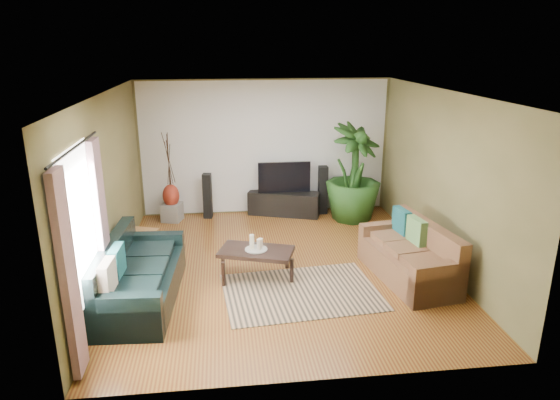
{
  "coord_description": "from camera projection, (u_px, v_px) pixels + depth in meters",
  "views": [
    {
      "loc": [
        -0.87,
        -7.07,
        3.38
      ],
      "look_at": [
        0.0,
        0.2,
        1.05
      ],
      "focal_mm": 32.0,
      "sensor_mm": 36.0,
      "label": 1
    }
  ],
  "objects": [
    {
      "name": "area_rug",
      "position": [
        301.0,
        292.0,
        7.05
      ],
      "size": [
        2.28,
        1.71,
        0.01
      ],
      "primitive_type": "cube",
      "rotation": [
        0.0,
        0.0,
        0.09
      ],
      "color": "tan",
      "rests_on": "floor"
    },
    {
      "name": "wall_right",
      "position": [
        442.0,
        180.0,
        7.69
      ],
      "size": [
        0.0,
        5.5,
        5.5
      ],
      "primitive_type": "plane",
      "rotation": [
        1.57,
        0.0,
        -1.57
      ],
      "color": "olive",
      "rests_on": "ground"
    },
    {
      "name": "candle_tray",
      "position": [
        256.0,
        249.0,
        7.38
      ],
      "size": [
        0.33,
        0.33,
        0.01
      ],
      "primitive_type": "cylinder",
      "color": "#979792",
      "rests_on": "coffee_table"
    },
    {
      "name": "curtain_rod",
      "position": [
        75.0,
        148.0,
        5.33
      ],
      "size": [
        0.03,
        1.9,
        0.03
      ],
      "primitive_type": "cylinder",
      "rotation": [
        1.57,
        0.0,
        0.0
      ],
      "color": "black",
      "rests_on": "ground"
    },
    {
      "name": "side_table",
      "position": [
        139.0,
        248.0,
        7.91
      ],
      "size": [
        0.63,
        0.63,
        0.52
      ],
      "primitive_type": "cube",
      "rotation": [
        0.0,
        0.0,
        -0.34
      ],
      "color": "brown",
      "rests_on": "floor"
    },
    {
      "name": "curtain_near",
      "position": [
        69.0,
        276.0,
        4.97
      ],
      "size": [
        0.08,
        0.35,
        2.2
      ],
      "primitive_type": "cube",
      "color": "gray",
      "rests_on": "ground"
    },
    {
      "name": "backwall_panel",
      "position": [
        265.0,
        148.0,
        10.0
      ],
      "size": [
        4.9,
        0.0,
        4.9
      ],
      "primitive_type": "plane",
      "rotation": [
        1.57,
        0.0,
        0.0
      ],
      "color": "white",
      "rests_on": "ground"
    },
    {
      "name": "floor",
      "position": [
        282.0,
        268.0,
        7.82
      ],
      "size": [
        5.5,
        5.5,
        0.0
      ],
      "primitive_type": "plane",
      "color": "brown",
      "rests_on": "ground"
    },
    {
      "name": "potted_plant",
      "position": [
        354.0,
        173.0,
        9.67
      ],
      "size": [
        1.49,
        1.49,
        1.9
      ],
      "primitive_type": "imported",
      "rotation": [
        0.0,
        0.0,
        0.68
      ],
      "color": "#1D4316",
      "rests_on": "floor"
    },
    {
      "name": "sofa_left",
      "position": [
        140.0,
        272.0,
        6.71
      ],
      "size": [
        1.04,
        2.18,
        0.85
      ],
      "primitive_type": "cube",
      "rotation": [
        0.0,
        0.0,
        1.51
      ],
      "color": "black",
      "rests_on": "floor"
    },
    {
      "name": "window_pane",
      "position": [
        80.0,
        226.0,
        5.6
      ],
      "size": [
        0.0,
        1.8,
        1.8
      ],
      "primitive_type": "plane",
      "rotation": [
        1.57,
        0.0,
        1.57
      ],
      "color": "white",
      "rests_on": "ground"
    },
    {
      "name": "sofa_right",
      "position": [
        408.0,
        252.0,
        7.34
      ],
      "size": [
        1.06,
        1.88,
        0.85
      ],
      "primitive_type": "cube",
      "rotation": [
        0.0,
        0.0,
        -1.42
      ],
      "color": "brown",
      "rests_on": "floor"
    },
    {
      "name": "television",
      "position": [
        284.0,
        177.0,
        9.98
      ],
      "size": [
        1.05,
        0.06,
        0.62
      ],
      "primitive_type": "cube",
      "color": "black",
      "rests_on": "tv_stand"
    },
    {
      "name": "speaker_right",
      "position": [
        323.0,
        190.0,
        10.16
      ],
      "size": [
        0.18,
        0.2,
        0.99
      ],
      "primitive_type": "cube",
      "rotation": [
        0.0,
        0.0,
        -0.02
      ],
      "color": "black",
      "rests_on": "floor"
    },
    {
      "name": "plant_pot",
      "position": [
        352.0,
        212.0,
        9.92
      ],
      "size": [
        0.35,
        0.35,
        0.27
      ],
      "primitive_type": "cylinder",
      "color": "black",
      "rests_on": "floor"
    },
    {
      "name": "speaker_left",
      "position": [
        207.0,
        196.0,
        9.91
      ],
      "size": [
        0.19,
        0.2,
        0.91
      ],
      "primitive_type": "cube",
      "rotation": [
        0.0,
        0.0,
        -0.15
      ],
      "color": "black",
      "rests_on": "floor"
    },
    {
      "name": "wall_front",
      "position": [
        316.0,
        262.0,
        4.8
      ],
      "size": [
        5.0,
        0.0,
        5.0
      ],
      "primitive_type": "plane",
      "rotation": [
        -1.57,
        0.0,
        0.0
      ],
      "color": "olive",
      "rests_on": "ground"
    },
    {
      "name": "vase",
      "position": [
        171.0,
        196.0,
        9.72
      ],
      "size": [
        0.32,
        0.32,
        0.45
      ],
      "primitive_type": "ellipsoid",
      "color": "maroon",
      "rests_on": "pedestal"
    },
    {
      "name": "pedestal",
      "position": [
        172.0,
        212.0,
        9.82
      ],
      "size": [
        0.44,
        0.44,
        0.35
      ],
      "primitive_type": "cube",
      "rotation": [
        0.0,
        0.0,
        -0.28
      ],
      "color": "#9A9997",
      "rests_on": "floor"
    },
    {
      "name": "candle_short",
      "position": [
        261.0,
        243.0,
        7.42
      ],
      "size": [
        0.07,
        0.07,
        0.14
      ],
      "primitive_type": "cylinder",
      "color": "white",
      "rests_on": "candle_tray"
    },
    {
      "name": "wall_left",
      "position": [
        108.0,
        191.0,
        7.12
      ],
      "size": [
        0.0,
        5.5,
        5.5
      ],
      "primitive_type": "plane",
      "rotation": [
        1.57,
        0.0,
        1.57
      ],
      "color": "olive",
      "rests_on": "ground"
    },
    {
      "name": "wall_back",
      "position": [
        265.0,
        148.0,
        10.01
      ],
      "size": [
        5.0,
        0.0,
        5.0
      ],
      "primitive_type": "plane",
      "rotation": [
        1.57,
        0.0,
        0.0
      ],
      "color": "olive",
      "rests_on": "ground"
    },
    {
      "name": "candle_tall",
      "position": [
        252.0,
        241.0,
        7.37
      ],
      "size": [
        0.07,
        0.07,
        0.21
      ],
      "primitive_type": "cylinder",
      "color": "white",
      "rests_on": "candle_tray"
    },
    {
      "name": "candle_mid",
      "position": [
        259.0,
        245.0,
        7.32
      ],
      "size": [
        0.07,
        0.07,
        0.17
      ],
      "primitive_type": "cylinder",
      "color": "beige",
      "rests_on": "candle_tray"
    },
    {
      "name": "curtain_far",
      "position": [
        102.0,
        224.0,
        6.39
      ],
      "size": [
        0.08,
        0.35,
        2.2
      ],
      "primitive_type": "cube",
      "color": "gray",
      "rests_on": "ground"
    },
    {
      "name": "tv_stand",
      "position": [
        284.0,
        203.0,
        10.15
      ],
      "size": [
        1.5,
        0.86,
        0.48
      ],
      "primitive_type": "cube",
      "rotation": [
        0.0,
        0.0,
        -0.32
      ],
      "color": "black",
      "rests_on": "floor"
    },
    {
      "name": "ceiling",
      "position": [
        282.0,
        92.0,
        7.0
      ],
      "size": [
        5.5,
        5.5,
        0.0
      ],
      "primitive_type": "plane",
      "rotation": [
        3.14,
        0.0,
        0.0
      ],
      "color": "white",
      "rests_on": "ground"
    },
    {
      "name": "coffee_table",
      "position": [
        256.0,
        263.0,
        7.45
      ],
      "size": [
        1.2,
        0.9,
        0.44
      ],
      "primitive_type": "cube",
      "rotation": [
        0.0,
        0.0,
        -0.32
      ],
      "color": "black",
      "rests_on": "floor"
    }
  ]
}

